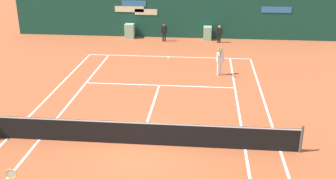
{
  "coord_description": "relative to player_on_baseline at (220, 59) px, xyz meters",
  "views": [
    {
      "loc": [
        2.37,
        -13.33,
        7.58
      ],
      "look_at": [
        0.72,
        3.82,
        0.8
      ],
      "focal_mm": 42.65,
      "sensor_mm": 36.0,
      "label": 1
    }
  ],
  "objects": [
    {
      "name": "ball_kid_right_post",
      "position": [
        0.13,
        7.28,
        -0.2
      ],
      "size": [
        0.43,
        0.18,
        1.29
      ],
      "rotation": [
        0.0,
        0.0,
        3.19
      ],
      "color": "black",
      "rests_on": "ground_plane"
    },
    {
      "name": "ground_plane",
      "position": [
        -3.23,
        -7.78,
        -0.94
      ],
      "size": [
        80.0,
        80.0,
        0.01
      ],
      "color": "#A8512D"
    },
    {
      "name": "player_on_baseline",
      "position": [
        0.0,
        0.0,
        0.0
      ],
      "size": [
        0.48,
        0.79,
        1.79
      ],
      "rotation": [
        0.0,
        0.0,
        3.51
      ],
      "color": "white",
      "rests_on": "ground_plane"
    },
    {
      "name": "tennis_net",
      "position": [
        -3.23,
        -8.36,
        -0.43
      ],
      "size": [
        12.1,
        0.1,
        1.07
      ],
      "color": "#4C4C51",
      "rests_on": "ground_plane"
    },
    {
      "name": "ball_kid_centre_post",
      "position": [
        -3.94,
        7.28,
        -0.18
      ],
      "size": [
        0.44,
        0.19,
        1.32
      ],
      "rotation": [
        0.0,
        0.0,
        3.22
      ],
      "color": "black",
      "rests_on": "ground_plane"
    },
    {
      "name": "sponsor_back_wall",
      "position": [
        -3.27,
        8.62,
        0.59
      ],
      "size": [
        25.0,
        1.02,
        3.16
      ],
      "color": "#144233",
      "rests_on": "ground_plane"
    },
    {
      "name": "tennis_ball_near_service_line",
      "position": [
        -4.19,
        -2.47,
        -0.9
      ],
      "size": [
        0.07,
        0.07,
        0.07
      ],
      "primitive_type": "sphere",
      "color": "#CCE033",
      "rests_on": "ground_plane"
    }
  ]
}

